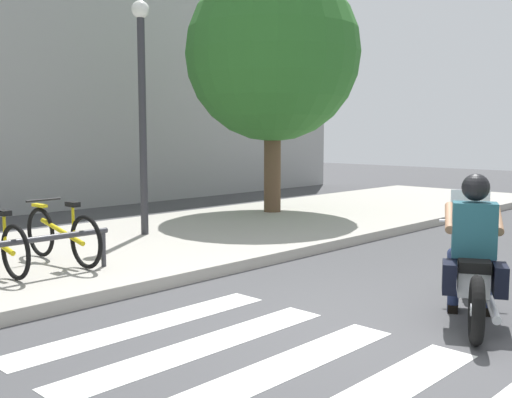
% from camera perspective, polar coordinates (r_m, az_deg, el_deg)
% --- Properties ---
extents(ground_plane, '(48.00, 48.00, 0.00)m').
position_cam_1_polar(ground_plane, '(5.86, 11.04, -11.82)').
color(ground_plane, '#424244').
extents(sidewalk, '(24.00, 4.40, 0.15)m').
position_cam_1_polar(sidewalk, '(9.18, -14.55, -4.79)').
color(sidewalk, '#A8A399').
rests_on(sidewalk, ground).
extents(crosswalk_stripe_2, '(2.80, 0.40, 0.01)m').
position_cam_1_polar(crosswalk_stripe_2, '(4.79, 1.36, -15.89)').
color(crosswalk_stripe_2, white).
rests_on(crosswalk_stripe_2, ground).
extents(crosswalk_stripe_3, '(2.80, 0.40, 0.01)m').
position_cam_1_polar(crosswalk_stripe_3, '(5.32, -5.20, -13.57)').
color(crosswalk_stripe_3, white).
rests_on(crosswalk_stripe_3, ground).
extents(crosswalk_stripe_4, '(2.80, 0.40, 0.01)m').
position_cam_1_polar(crosswalk_stripe_4, '(5.92, -10.39, -11.58)').
color(crosswalk_stripe_4, white).
rests_on(crosswalk_stripe_4, ground).
extents(motorcycle, '(2.04, 1.15, 1.19)m').
position_cam_1_polar(motorcycle, '(6.35, 19.58, -6.44)').
color(motorcycle, black).
rests_on(motorcycle, ground).
extents(rider, '(0.76, 0.71, 1.42)m').
position_cam_1_polar(rider, '(6.21, 19.71, -3.33)').
color(rider, '#1E4C59').
rests_on(rider, ground).
extents(bicycle_3, '(0.48, 1.74, 0.80)m').
position_cam_1_polar(bicycle_3, '(8.10, -17.72, -3.21)').
color(bicycle_3, black).
rests_on(bicycle_3, sidewalk).
extents(street_lamp, '(0.28, 0.28, 3.86)m').
position_cam_1_polar(street_lamp, '(9.98, -10.62, 9.42)').
color(street_lamp, '#2D2D33').
rests_on(street_lamp, ground).
extents(tree_near_rack, '(3.58, 3.58, 5.19)m').
position_cam_1_polar(tree_near_rack, '(12.73, 1.58, 13.41)').
color(tree_near_rack, brown).
rests_on(tree_near_rack, ground).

